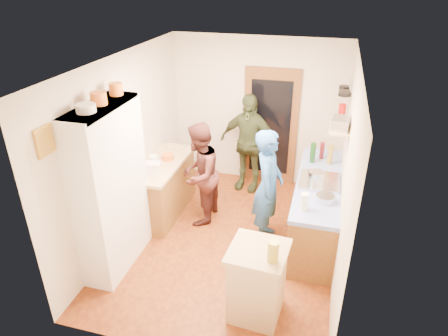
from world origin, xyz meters
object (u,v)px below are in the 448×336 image
at_px(right_counter_base, 316,209).
at_px(person_back, 249,143).
at_px(island_base, 257,284).
at_px(hutch_body, 112,190).
at_px(person_left, 202,174).
at_px(person_hob, 270,188).

xyz_separation_m(right_counter_base, person_back, (-1.26, 1.10, 0.45)).
xyz_separation_m(island_base, person_back, (-0.72, 2.84, 0.44)).
xyz_separation_m(hutch_body, island_base, (1.96, -0.44, -0.67)).
bearing_deg(right_counter_base, hutch_body, -152.53).
bearing_deg(right_counter_base, person_left, -177.98).
bearing_deg(right_counter_base, person_hob, -154.24).
relative_size(right_counter_base, person_back, 1.26).
xyz_separation_m(person_hob, person_left, (-1.07, 0.25, -0.05)).
relative_size(hutch_body, person_back, 1.26).
bearing_deg(person_hob, right_counter_base, -65.83).
height_order(right_counter_base, island_base, island_base).
relative_size(person_hob, person_left, 1.06).
distance_m(island_base, person_left, 2.09).
xyz_separation_m(right_counter_base, person_left, (-1.72, -0.06, 0.38)).
height_order(hutch_body, island_base, hutch_body).
bearing_deg(right_counter_base, person_back, 138.87).
bearing_deg(person_back, hutch_body, -108.51).
xyz_separation_m(person_hob, person_back, (-0.61, 1.41, 0.02)).
relative_size(right_counter_base, person_left, 1.37).
bearing_deg(person_left, person_hob, 78.67).
relative_size(island_base, person_back, 0.49).
height_order(person_hob, person_left, person_hob).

